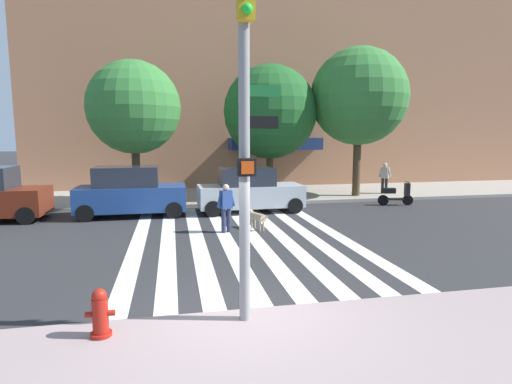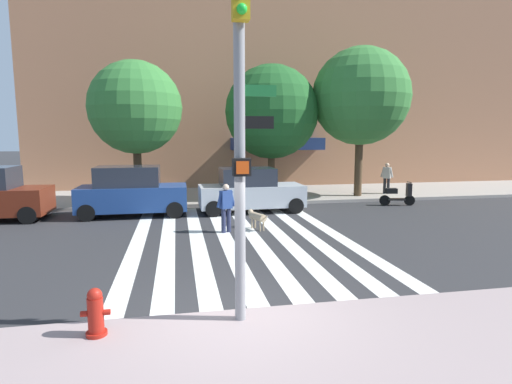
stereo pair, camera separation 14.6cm
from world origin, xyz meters
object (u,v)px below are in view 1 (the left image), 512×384
(dog_on_leash, at_px, (257,217))
(fire_hydrant, at_px, (100,313))
(parked_car_third_in_line, at_px, (249,191))
(parked_scooter, at_px, (396,195))
(pedestrian_bystander, at_px, (385,176))
(pedestrian_dog_walker, at_px, (226,205))
(street_tree_further, at_px, (359,97))
(traffic_light_pole, at_px, (245,118))
(street_tree_middle, at_px, (270,112))
(parked_car_behind_first, at_px, (131,192))
(street_tree_nearest, at_px, (134,108))

(dog_on_leash, bearing_deg, fire_hydrant, -118.38)
(parked_car_third_in_line, distance_m, parked_scooter, 7.02)
(pedestrian_bystander, bearing_deg, pedestrian_dog_walker, -144.77)
(street_tree_further, bearing_deg, pedestrian_bystander, 13.25)
(pedestrian_dog_walker, bearing_deg, street_tree_further, 39.37)
(traffic_light_pole, distance_m, dog_on_leash, 8.07)
(pedestrian_dog_walker, bearing_deg, dog_on_leash, 13.28)
(parked_scooter, relative_size, street_tree_middle, 0.25)
(fire_hydrant, xyz_separation_m, street_tree_further, (10.46, 13.33, 4.65))
(parked_car_behind_first, bearing_deg, street_tree_middle, 27.71)
(traffic_light_pole, distance_m, parked_car_behind_first, 11.28)
(parked_car_behind_first, distance_m, street_tree_middle, 8.19)
(parked_car_behind_first, bearing_deg, fire_hydrant, -87.25)
(street_tree_further, distance_m, pedestrian_dog_walker, 10.68)
(fire_hydrant, xyz_separation_m, dog_on_leash, (3.98, 7.37, -0.08))
(street_tree_middle, height_order, dog_on_leash, street_tree_middle)
(parked_scooter, relative_size, pedestrian_dog_walker, 0.99)
(street_tree_middle, bearing_deg, parked_scooter, -31.36)
(parked_car_behind_first, relative_size, pedestrian_bystander, 2.60)
(street_tree_further, relative_size, pedestrian_bystander, 4.56)
(parked_car_behind_first, height_order, parked_car_third_in_line, parked_car_behind_first)
(fire_hydrant, bearing_deg, dog_on_leash, 61.62)
(pedestrian_bystander, bearing_deg, street_tree_nearest, -176.95)
(dog_on_leash, bearing_deg, parked_car_third_in_line, 83.69)
(street_tree_nearest, bearing_deg, fire_hydrant, -87.98)
(parked_car_third_in_line, bearing_deg, dog_on_leash, -96.31)
(parked_car_third_in_line, distance_m, dog_on_leash, 3.40)
(fire_hydrant, xyz_separation_m, pedestrian_dog_walker, (2.88, 7.11, 0.41))
(parked_scooter, height_order, pedestrian_dog_walker, pedestrian_dog_walker)
(traffic_light_pole, bearing_deg, fire_hydrant, -177.56)
(fire_hydrant, distance_m, dog_on_leash, 8.37)
(parked_scooter, relative_size, street_tree_nearest, 0.25)
(fire_hydrant, xyz_separation_m, parked_car_behind_first, (-0.52, 10.72, 0.45))
(parked_car_third_in_line, height_order, pedestrian_bystander, parked_car_third_in_line)
(traffic_light_pole, bearing_deg, street_tree_middle, 75.04)
(pedestrian_bystander, bearing_deg, street_tree_further, -166.75)
(parked_scooter, relative_size, pedestrian_bystander, 0.99)
(parked_car_behind_first, distance_m, pedestrian_bystander, 13.17)
(parked_scooter, distance_m, dog_on_leash, 8.20)
(fire_hydrant, relative_size, parked_car_third_in_line, 0.17)
(traffic_light_pole, relative_size, street_tree_nearest, 0.90)
(parked_scooter, height_order, street_tree_middle, street_tree_middle)
(street_tree_middle, bearing_deg, fire_hydrant, -113.17)
(pedestrian_dog_walker, bearing_deg, street_tree_middle, 65.74)
(parked_car_behind_first, xyz_separation_m, street_tree_nearest, (0.06, 2.36, 3.50))
(traffic_light_pole, relative_size, street_tree_further, 0.78)
(parked_scooter, distance_m, street_tree_nearest, 12.65)
(dog_on_leash, xyz_separation_m, pedestrian_bystander, (8.32, 6.39, 0.63))
(street_tree_middle, height_order, street_tree_further, street_tree_further)
(traffic_light_pole, distance_m, fire_hydrant, 3.78)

